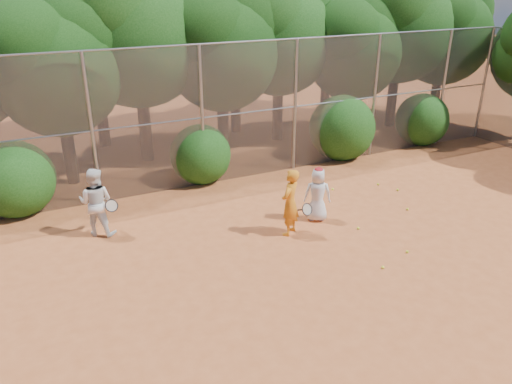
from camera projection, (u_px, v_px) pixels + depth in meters
ground at (352, 277)px, 10.23m from camera, size 80.00×80.00×0.00m
fence_back at (231, 113)px, 14.32m from camera, size 20.05×0.09×4.03m
tree_2 at (56, 59)px, 13.51m from camera, size 3.99×3.47×5.47m
tree_3 at (137, 21)px, 15.01m from camera, size 4.89×4.26×6.70m
tree_4 at (222, 41)px, 15.76m from camera, size 4.19×3.64×5.73m
tree_5 at (280, 26)px, 17.30m from camera, size 4.51×3.92×6.17m
tree_6 at (355, 43)px, 17.68m from camera, size 3.86×3.36×5.29m
tree_7 at (402, 15)px, 18.86m from camera, size 4.77×4.14×6.53m
tree_8 at (445, 27)px, 19.58m from camera, size 4.25×3.70×5.82m
tree_10 at (90, 10)px, 16.35m from camera, size 5.15×4.48×7.06m
tree_11 at (235, 20)px, 18.18m from camera, size 4.64×4.03×6.35m
tree_12 at (331, 6)px, 20.32m from camera, size 5.02×4.37×6.88m
bush_0 at (14, 176)px, 12.66m from camera, size 2.00×2.00×2.00m
bush_1 at (200, 152)px, 14.68m from camera, size 1.80×1.80×1.80m
bush_2 at (342, 125)px, 16.58m from camera, size 2.20×2.20×2.20m
bush_3 at (422, 117)px, 18.03m from camera, size 1.90×1.90×1.90m
player_yellow at (290, 203)px, 11.62m from camera, size 0.87×0.67×1.62m
player_teen at (318, 194)px, 12.34m from camera, size 0.80×0.71×1.40m
player_white at (96, 202)px, 11.60m from camera, size 1.01×0.95×1.66m
ball_0 at (358, 228)px, 12.11m from camera, size 0.07×0.07×0.07m
ball_1 at (398, 190)px, 14.27m from camera, size 0.07×0.07×0.07m
ball_2 at (407, 252)px, 11.08m from camera, size 0.07×0.07×0.07m
ball_3 at (408, 209)px, 13.09m from camera, size 0.07×0.07×0.07m
ball_4 at (383, 267)px, 10.49m from camera, size 0.07×0.07×0.07m
ball_5 at (378, 184)px, 14.66m from camera, size 0.07×0.07×0.07m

